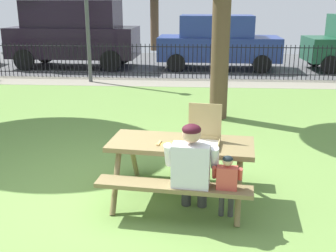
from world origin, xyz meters
TOP-DOWN VIEW (x-y plane):
  - ground at (0.00, 2.24)m, footprint 28.00×12.47m
  - cobblestone_walkway at (0.00, 7.77)m, footprint 28.00×1.40m
  - street_asphalt at (0.00, 11.78)m, footprint 28.00×6.62m
  - picnic_table_foreground at (1.01, 0.03)m, footprint 1.95×1.66m
  - pizza_box_open at (1.29, 0.01)m, footprint 0.47×0.49m
  - pizza_slice_on_table at (0.85, -0.08)m, footprint 0.29×0.20m
  - adult_at_table at (1.16, -0.49)m, footprint 0.63×0.62m
  - child_at_table at (1.56, -0.56)m, footprint 0.35×0.34m
  - iron_fence_streetside at (-0.00, 8.47)m, footprint 20.73×0.03m
  - parked_car_center at (-3.43, 10.55)m, footprint 4.75×2.18m
  - parked_car_right at (1.94, 10.55)m, footprint 4.44×1.99m

SIDE VIEW (x-z plane):
  - ground at x=0.00m, z-range -0.02..0.00m
  - street_asphalt at x=0.00m, z-range -0.01..0.00m
  - cobblestone_walkway at x=0.00m, z-range -0.01..0.00m
  - child_at_table at x=1.56m, z-range 0.09..0.94m
  - iron_fence_streetside at x=0.00m, z-range 0.01..1.12m
  - picnic_table_foreground at x=1.01m, z-range 0.20..0.99m
  - adult_at_table at x=1.16m, z-range 0.06..1.25m
  - pizza_slice_on_table at x=0.85m, z-range 0.77..0.79m
  - pizza_box_open at x=1.29m, z-range 0.65..1.12m
  - parked_car_right at x=1.94m, z-range 0.04..1.98m
  - parked_car_center at x=-3.43m, z-range 0.08..2.54m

